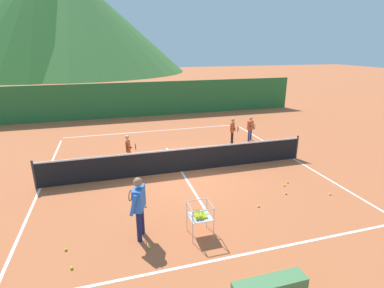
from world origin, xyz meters
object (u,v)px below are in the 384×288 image
at_px(tennis_ball_1, 149,247).
at_px(tennis_ball_9, 330,194).
at_px(tennis_ball_8, 286,193).
at_px(tennis_ball_10, 72,268).
at_px(tennis_ball_2, 284,185).
at_px(tennis_ball_0, 66,249).
at_px(tennis_ball_3, 258,206).
at_px(tennis_net, 181,160).
at_px(tennis_ball_6, 288,182).
at_px(ball_cart, 199,215).
at_px(student_2, 251,127).
at_px(student_0, 128,147).
at_px(tennis_ball_5, 145,206).
at_px(student_1, 233,129).
at_px(instructor, 139,202).

bearing_deg(tennis_ball_1, tennis_ball_9, 9.38).
bearing_deg(tennis_ball_8, tennis_ball_1, -162.81).
height_order(tennis_ball_9, tennis_ball_10, same).
relative_size(tennis_ball_2, tennis_ball_10, 1.00).
bearing_deg(tennis_ball_0, tennis_ball_3, 5.43).
height_order(tennis_net, tennis_ball_9, tennis_net).
relative_size(tennis_ball_1, tennis_ball_6, 1.00).
bearing_deg(tennis_ball_2, tennis_ball_3, -146.79).
bearing_deg(ball_cart, student_2, 54.47).
height_order(student_2, ball_cart, student_2).
height_order(student_0, tennis_ball_5, student_0).
distance_m(tennis_ball_1, tennis_ball_10, 1.79).
relative_size(tennis_ball_2, tennis_ball_6, 1.00).
relative_size(tennis_net, tennis_ball_2, 155.69).
distance_m(tennis_net, ball_cart, 4.16).
bearing_deg(tennis_ball_8, student_1, 85.39).
bearing_deg(student_1, ball_cart, -119.86).
relative_size(tennis_ball_5, tennis_ball_9, 1.00).
distance_m(tennis_ball_0, tennis_ball_8, 6.88).
height_order(student_2, tennis_ball_1, student_2).
height_order(student_0, tennis_ball_6, student_0).
relative_size(tennis_net, tennis_ball_10, 155.69).
height_order(student_0, ball_cart, student_0).
xyz_separation_m(tennis_ball_1, tennis_ball_9, (6.23, 1.03, 0.00)).
relative_size(tennis_ball_1, tennis_ball_10, 1.00).
bearing_deg(tennis_ball_3, tennis_ball_1, -164.22).
relative_size(student_1, tennis_ball_3, 19.48).
bearing_deg(tennis_ball_0, instructor, 1.47).
distance_m(student_0, tennis_ball_0, 5.52).
xyz_separation_m(tennis_ball_5, tennis_ball_6, (5.22, 0.24, 0.00)).
xyz_separation_m(tennis_ball_2, tennis_ball_3, (-1.59, -1.04, 0.00)).
relative_size(instructor, tennis_ball_6, 24.94).
height_order(tennis_ball_1, tennis_ball_10, same).
xyz_separation_m(instructor, tennis_ball_3, (3.68, 0.48, -0.98)).
height_order(tennis_ball_0, tennis_ball_1, same).
distance_m(tennis_net, student_1, 4.34).
height_order(tennis_net, tennis_ball_6, tennis_net).
xyz_separation_m(student_1, tennis_ball_3, (-1.74, -6.01, -0.76)).
height_order(tennis_ball_1, tennis_ball_2, same).
bearing_deg(tennis_ball_5, tennis_ball_9, -9.01).
bearing_deg(tennis_ball_2, tennis_ball_6, 35.71).
bearing_deg(student_0, student_1, 15.12).
bearing_deg(tennis_ball_8, tennis_ball_10, -165.35).
bearing_deg(tennis_ball_10, tennis_ball_8, 14.65).
height_order(instructor, tennis_ball_5, instructor).
bearing_deg(tennis_ball_3, ball_cart, -159.32).
distance_m(tennis_ball_6, tennis_ball_9, 1.46).
relative_size(tennis_ball_3, tennis_ball_8, 1.00).
xyz_separation_m(tennis_net, tennis_ball_9, (4.32, -3.27, -0.47)).
relative_size(student_1, tennis_ball_1, 19.48).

